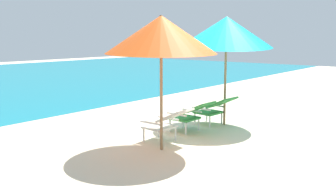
{
  "coord_description": "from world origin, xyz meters",
  "views": [
    {
      "loc": [
        -6.04,
        -4.25,
        1.96
      ],
      "look_at": [
        0.0,
        0.62,
        0.75
      ],
      "focal_mm": 39.66,
      "sensor_mm": 36.0,
      "label": 1
    }
  ],
  "objects": [
    {
      "name": "ground_plane",
      "position": [
        0.0,
        4.0,
        0.0
      ],
      "size": [
        40.0,
        40.0,
        0.0
      ],
      "primitive_type": "plane",
      "color": "beige"
    },
    {
      "name": "lounge_chair_left",
      "position": [
        -0.83,
        -0.02,
        0.4
      ],
      "size": [
        0.55,
        0.88,
        0.68
      ],
      "color": "silver",
      "rests_on": "ground_plane"
    },
    {
      "name": "lounge_chair_center",
      "position": [
        0.07,
        0.07,
        0.4
      ],
      "size": [
        0.56,
        0.89,
        0.68
      ],
      "color": "#338E3D",
      "rests_on": "ground_plane"
    },
    {
      "name": "lounge_chair_right",
      "position": [
        0.88,
        0.01,
        0.4
      ],
      "size": [
        0.6,
        0.91,
        0.68
      ],
      "color": "#338E3D",
      "rests_on": "ground_plane"
    },
    {
      "name": "beach_umbrella_right",
      "position": [
        1.11,
        -0.11,
        2.07
      ],
      "size": [
        2.88,
        2.87,
        2.47
      ],
      "color": "olive",
      "rests_on": "ground_plane"
    },
    {
      "name": "beach_umbrella_left",
      "position": [
        -1.22,
        -0.21,
        2.0
      ],
      "size": [
        2.69,
        2.69,
        2.34
      ],
      "color": "olive",
      "rests_on": "ground_plane"
    }
  ]
}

